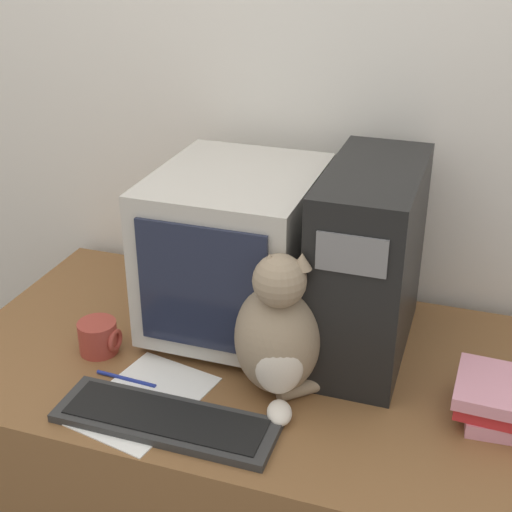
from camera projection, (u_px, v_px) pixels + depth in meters
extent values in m
cube|color=silver|center=(303.00, 91.00, 1.83)|extent=(7.00, 0.05, 2.50)
cube|color=brown|center=(246.00, 474.00, 1.83)|extent=(1.37, 0.79, 0.73)
cube|color=#BCB7AD|center=(238.00, 319.00, 1.80)|extent=(0.26, 0.26, 0.02)
cube|color=#BCB7AD|center=(237.00, 247.00, 1.71)|extent=(0.37, 0.43, 0.38)
cube|color=#1E2338|center=(202.00, 289.00, 1.53)|extent=(0.30, 0.01, 0.29)
cube|color=black|center=(368.00, 262.00, 1.62)|extent=(0.20, 0.44, 0.45)
cube|color=slate|center=(351.00, 255.00, 1.37)|extent=(0.14, 0.01, 0.08)
cube|color=#2D2D2D|center=(166.00, 421.00, 1.45)|extent=(0.46, 0.14, 0.02)
cube|color=black|center=(165.00, 417.00, 1.45)|extent=(0.42, 0.11, 0.00)
ellipsoid|color=gray|center=(278.00, 337.00, 1.52)|extent=(0.24, 0.25, 0.25)
ellipsoid|color=beige|center=(279.00, 365.00, 1.46)|extent=(0.12, 0.09, 0.14)
sphere|color=gray|center=(280.00, 281.00, 1.42)|extent=(0.14, 0.14, 0.11)
cone|color=gray|center=(270.00, 261.00, 1.40)|extent=(0.04, 0.04, 0.03)
cone|color=gray|center=(302.00, 261.00, 1.40)|extent=(0.04, 0.04, 0.03)
ellipsoid|color=beige|center=(279.00, 413.00, 1.46)|extent=(0.07, 0.09, 0.04)
cylinder|color=gray|center=(316.00, 384.00, 1.55)|extent=(0.16, 0.15, 0.03)
cube|color=pink|center=(494.00, 410.00, 1.47)|extent=(0.13, 0.18, 0.03)
cube|color=red|center=(498.00, 401.00, 1.45)|extent=(0.17, 0.16, 0.03)
cube|color=pink|center=(495.00, 388.00, 1.44)|extent=(0.16, 0.18, 0.03)
cylinder|color=navy|center=(126.00, 379.00, 1.59)|extent=(0.15, 0.02, 0.01)
cube|color=white|center=(144.00, 400.00, 1.53)|extent=(0.26, 0.33, 0.00)
cylinder|color=#9E382D|center=(98.00, 337.00, 1.68)|extent=(0.09, 0.09, 0.08)
torus|color=#9E382D|center=(115.00, 340.00, 1.66)|extent=(0.01, 0.06, 0.06)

